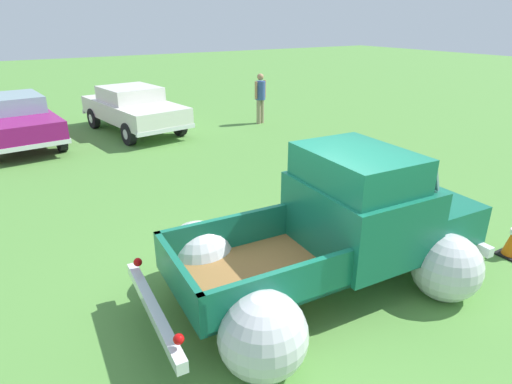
# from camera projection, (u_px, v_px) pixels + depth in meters

# --- Properties ---
(ground_plane) EXTENTS (80.00, 80.00, 0.00)m
(ground_plane) POSITION_uv_depth(u_px,v_px,m) (315.00, 289.00, 5.96)
(ground_plane) COLOR #548C3D
(vintage_pickup_truck) EXTENTS (4.73, 2.98, 1.96)m
(vintage_pickup_truck) POSITION_uv_depth(u_px,v_px,m) (342.00, 234.00, 5.84)
(vintage_pickup_truck) COLOR black
(vintage_pickup_truck) RESTS_ON ground
(show_car_0) EXTENTS (2.31, 4.53, 1.43)m
(show_car_0) POSITION_uv_depth(u_px,v_px,m) (13.00, 118.00, 12.37)
(show_car_0) COLOR black
(show_car_0) RESTS_ON ground
(show_car_1) EXTENTS (2.48, 4.52, 1.43)m
(show_car_1) POSITION_uv_depth(u_px,v_px,m) (133.00, 108.00, 13.86)
(show_car_1) COLOR black
(show_car_1) RESTS_ON ground
(spectator_1) EXTENTS (0.53, 0.42, 1.71)m
(spectator_1) POSITION_uv_depth(u_px,v_px,m) (260.00, 95.00, 14.87)
(spectator_1) COLOR gray
(spectator_1) RESTS_ON ground
(lane_cone_0) EXTENTS (0.36, 0.36, 0.63)m
(lane_cone_0) POSITION_uv_depth(u_px,v_px,m) (418.00, 214.00, 7.48)
(lane_cone_0) COLOR black
(lane_cone_0) RESTS_ON ground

